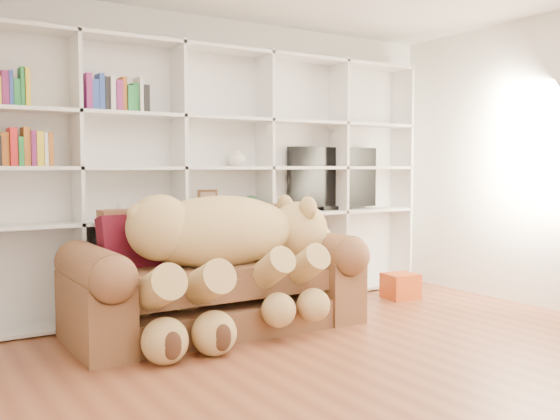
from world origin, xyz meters
TOP-DOWN VIEW (x-y plane):
  - floor at (0.00, 0.00)m, footprint 5.00×5.00m
  - wall_back at (0.00, 2.50)m, footprint 5.00×0.02m
  - bookshelf at (-0.24, 2.36)m, footprint 4.43×0.35m
  - sofa at (-0.41, 1.65)m, footprint 2.31×1.00m
  - teddy_bear at (-0.41, 1.46)m, footprint 1.92×1.00m
  - throw_pillow at (-1.07, 1.82)m, footprint 0.46×0.29m
  - gift_box at (1.67, 1.73)m, footprint 0.34×0.33m
  - tv at (1.30, 2.35)m, footprint 1.09×0.18m
  - picture_frame at (-0.16, 2.30)m, footprint 0.18×0.08m
  - green_vase at (0.29, 2.30)m, footprint 0.18×0.18m
  - figurine_tall at (-0.97, 2.30)m, footprint 0.07×0.07m
  - figurine_short at (-0.79, 2.30)m, footprint 0.08×0.08m
  - snow_globe at (-0.65, 2.30)m, footprint 0.11×0.11m
  - shelf_vase at (0.15, 2.30)m, footprint 0.22×0.22m

SIDE VIEW (x-z plane):
  - floor at x=0.00m, z-range 0.00..0.00m
  - gift_box at x=1.67m, z-range 0.00..0.25m
  - sofa at x=-0.41m, z-range -0.12..0.85m
  - teddy_bear at x=-0.41m, z-range 0.14..1.25m
  - throw_pillow at x=-1.07m, z-range 0.48..0.95m
  - figurine_short at x=-0.79m, z-range 0.86..0.98m
  - snow_globe at x=-0.65m, z-range 0.87..0.98m
  - figurine_tall at x=-0.97m, z-range 0.86..1.00m
  - green_vase at x=0.29m, z-range 0.86..1.04m
  - picture_frame at x=-0.16m, z-range 0.88..1.10m
  - tv at x=1.30m, z-range 0.86..1.51m
  - bookshelf at x=-0.24m, z-range 0.11..2.51m
  - wall_back at x=0.00m, z-range 0.00..2.70m
  - shelf_vase at x=0.15m, z-range 1.31..1.49m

